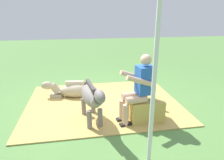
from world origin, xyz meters
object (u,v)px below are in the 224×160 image
soda_bottle (162,106)px  tent_pole_left (154,81)px  hay_bale (146,110)px  pony_lying (74,90)px  pony_standing (92,97)px  person_seated (139,87)px

soda_bottle → tent_pole_left: bearing=60.8°
hay_bale → soda_bottle: 0.56m
soda_bottle → pony_lying: bearing=-30.3°
pony_standing → person_seated: bearing=174.7°
person_seated → pony_standing: 0.89m
pony_lying → tent_pole_left: tent_pole_left is taller
pony_standing → soda_bottle: (-1.49, -0.24, -0.41)m
soda_bottle → person_seated: bearing=26.9°
person_seated → pony_lying: person_seated is taller
hay_bale → soda_bottle: size_ratio=2.40×
hay_bale → tent_pole_left: size_ratio=0.26×
pony_lying → tent_pole_left: (-1.07, 2.48, 1.02)m
hay_bale → person_seated: 0.53m
pony_standing → soda_bottle: size_ratio=5.13×
hay_bale → soda_bottle: (-0.47, -0.30, -0.09)m
person_seated → pony_lying: (1.22, -1.40, -0.53)m
hay_bale → pony_standing: bearing=-3.7°
person_seated → pony_lying: size_ratio=0.98×
person_seated → tent_pole_left: tent_pole_left is taller
person_seated → soda_bottle: (-0.63, -0.32, -0.60)m
pony_standing → pony_lying: 1.41m
person_seated → soda_bottle: 0.92m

